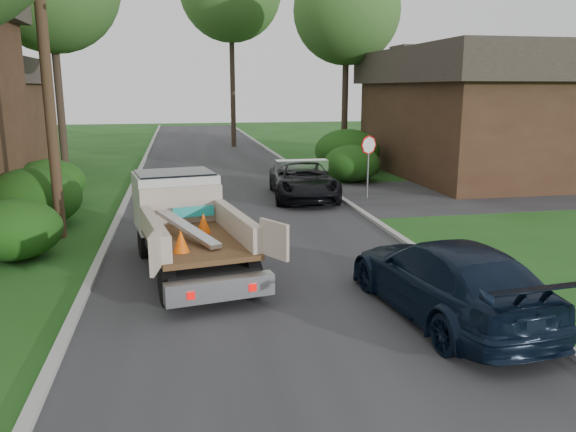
% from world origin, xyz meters
% --- Properties ---
extents(ground, '(120.00, 120.00, 0.00)m').
position_xyz_m(ground, '(0.00, 0.00, 0.00)').
color(ground, '#1B4814').
rests_on(ground, ground).
extents(road, '(8.00, 90.00, 0.02)m').
position_xyz_m(road, '(0.00, 10.00, 0.00)').
color(road, '#28282B').
rests_on(road, ground).
extents(side_street, '(16.00, 7.00, 0.02)m').
position_xyz_m(side_street, '(12.00, 9.00, 0.01)').
color(side_street, '#28282B').
rests_on(side_street, ground).
extents(curb_left, '(0.20, 90.00, 0.12)m').
position_xyz_m(curb_left, '(-4.10, 10.00, 0.06)').
color(curb_left, '#9E9E99').
rests_on(curb_left, ground).
extents(curb_right, '(0.20, 90.00, 0.12)m').
position_xyz_m(curb_right, '(4.10, 10.00, 0.06)').
color(curb_right, '#9E9E99').
rests_on(curb_right, ground).
extents(stop_sign, '(0.71, 0.32, 2.48)m').
position_xyz_m(stop_sign, '(5.20, 9.00, 1.78)').
color(stop_sign, slate).
rests_on(stop_sign, ground).
extents(utility_pole, '(2.42, 1.25, 10.00)m').
position_xyz_m(utility_pole, '(-5.48, 4.98, 5.17)').
color(utility_pole, '#382619').
rests_on(utility_pole, ground).
extents(house_right, '(9.72, 12.96, 6.20)m').
position_xyz_m(house_right, '(13.00, 14.00, 3.16)').
color(house_right, '#3A2417').
rests_on(house_right, ground).
extents(hedge_left_a, '(2.34, 2.34, 1.53)m').
position_xyz_m(hedge_left_a, '(-6.20, 3.00, 0.77)').
color(hedge_left_a, '#11400E').
rests_on(hedge_left_a, ground).
extents(hedge_left_b, '(2.86, 2.86, 1.87)m').
position_xyz_m(hedge_left_b, '(-6.50, 6.50, 0.94)').
color(hedge_left_b, '#11400E').
rests_on(hedge_left_b, ground).
extents(hedge_left_c, '(2.60, 2.60, 1.70)m').
position_xyz_m(hedge_left_c, '(-6.80, 10.00, 0.85)').
color(hedge_left_c, '#11400E').
rests_on(hedge_left_c, ground).
extents(hedge_right_a, '(2.60, 2.60, 1.70)m').
position_xyz_m(hedge_right_a, '(5.80, 13.00, 0.85)').
color(hedge_right_a, '#11400E').
rests_on(hedge_right_a, ground).
extents(hedge_right_b, '(3.38, 3.38, 2.21)m').
position_xyz_m(hedge_right_b, '(6.50, 16.00, 1.10)').
color(hedge_right_b, '#11400E').
rests_on(hedge_right_b, ground).
extents(tree_right_far, '(6.00, 6.00, 11.50)m').
position_xyz_m(tree_right_far, '(7.50, 20.00, 8.48)').
color(tree_right_far, '#2D2119').
rests_on(tree_right_far, ground).
extents(flatbed_truck, '(3.30, 5.96, 2.14)m').
position_xyz_m(flatbed_truck, '(-1.99, 1.87, 1.16)').
color(flatbed_truck, black).
rests_on(flatbed_truck, ground).
extents(black_pickup, '(2.88, 5.40, 1.45)m').
position_xyz_m(black_pickup, '(2.72, 9.47, 0.72)').
color(black_pickup, black).
rests_on(black_pickup, ground).
extents(navy_suv, '(2.55, 5.30, 1.49)m').
position_xyz_m(navy_suv, '(2.83, -2.50, 0.74)').
color(navy_suv, black).
rests_on(navy_suv, ground).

